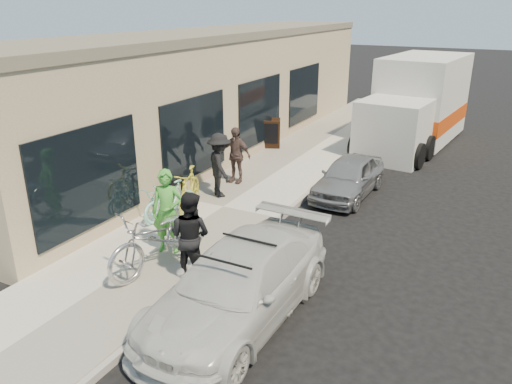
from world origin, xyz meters
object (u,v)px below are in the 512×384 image
at_px(sandwich_board, 271,134).
at_px(cruiser_bike_a, 171,200).
at_px(cruiser_bike_b, 160,200).
at_px(tandem_bike, 160,238).
at_px(moving_truck, 417,106).
at_px(man_standing, 190,236).
at_px(bike_rack, 178,190).
at_px(bystander_b, 235,155).
at_px(bystander_a, 220,165).
at_px(sedan_silver, 349,177).
at_px(cruiser_bike_c, 189,190).
at_px(sedan_white, 239,285).
at_px(woman_rider, 167,212).

height_order(sandwich_board, cruiser_bike_a, sandwich_board).
bearing_deg(cruiser_bike_b, tandem_bike, -64.34).
relative_size(moving_truck, man_standing, 3.93).
distance_m(bike_rack, sandwich_board, 6.32).
xyz_separation_m(cruiser_bike_a, bystander_b, (0.07, 3.03, 0.36)).
distance_m(bike_rack, bystander_a, 1.47).
relative_size(man_standing, bystander_a, 1.00).
distance_m(bike_rack, tandem_bike, 2.96).
distance_m(sedan_silver, cruiser_bike_a, 5.03).
relative_size(bike_rack, cruiser_bike_c, 0.48).
bearing_deg(bike_rack, tandem_bike, -60.64).
bearing_deg(sandwich_board, cruiser_bike_b, -111.28).
bearing_deg(cruiser_bike_b, bystander_a, 60.85).
height_order(bike_rack, man_standing, man_standing).
distance_m(sedan_silver, tandem_bike, 6.25).
distance_m(sedan_silver, cruiser_bike_b, 5.26).
relative_size(cruiser_bike_b, bystander_b, 0.97).
bearing_deg(bystander_a, cruiser_bike_c, 125.60).
xyz_separation_m(sedan_silver, bystander_a, (-2.98, -1.99, 0.46)).
bearing_deg(moving_truck, sandwich_board, -133.88).
bearing_deg(bike_rack, man_standing, -49.92).
distance_m(bike_rack, bystander_b, 2.56).
bearing_deg(sedan_silver, bike_rack, -133.37).
xyz_separation_m(sedan_white, woman_rider, (-2.38, 1.25, 0.40)).
distance_m(sedan_silver, cruiser_bike_c, 4.49).
xyz_separation_m(sandwich_board, sedan_white, (3.99, -9.47, -0.04)).
relative_size(woman_rider, cruiser_bike_a, 1.17).
bearing_deg(moving_truck, bike_rack, -105.49).
xyz_separation_m(sandwich_board, cruiser_bike_b, (0.29, -6.84, -0.12)).
relative_size(woman_rider, cruiser_bike_c, 1.00).
bearing_deg(sedan_silver, tandem_bike, -106.16).
distance_m(man_standing, cruiser_bike_a, 2.94).
distance_m(sandwich_board, bystander_b, 3.84).
bearing_deg(tandem_bike, cruiser_bike_c, 124.41).
bearing_deg(sandwich_board, tandem_bike, -101.64).
bearing_deg(moving_truck, sedan_white, -85.75).
xyz_separation_m(moving_truck, cruiser_bike_c, (-3.62, -9.86, -0.75)).
bearing_deg(man_standing, sedan_silver, -104.02).
xyz_separation_m(bike_rack, bystander_b, (0.23, 2.53, 0.29)).
bearing_deg(cruiser_bike_c, bike_rack, -172.30).
bearing_deg(woman_rider, tandem_bike, -86.41).
distance_m(tandem_bike, woman_rider, 0.77).
bearing_deg(sedan_silver, sedan_white, -86.77).
bearing_deg(sedan_silver, bystander_b, -163.53).
xyz_separation_m(sedan_silver, woman_rider, (-2.23, -5.27, 0.49)).
distance_m(moving_truck, cruiser_bike_a, 11.16).
xyz_separation_m(man_standing, bystander_b, (-1.95, 5.13, -0.05)).
distance_m(woman_rider, man_standing, 1.23).
distance_m(cruiser_bike_a, cruiser_bike_b, 0.32).
distance_m(tandem_bike, cruiser_bike_a, 2.46).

